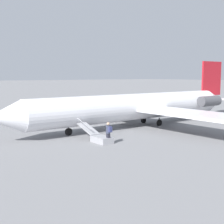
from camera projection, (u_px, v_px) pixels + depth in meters
ground_plane at (135, 127)px, 33.04m from camera, size 600.00×600.00×0.00m
airplane_main at (142, 106)px, 33.38m from camera, size 31.12×23.38×7.19m
boarding_stairs at (99, 137)px, 25.46m from camera, size 1.11×4.03×1.76m
passenger at (108, 132)px, 24.57m from camera, size 0.36×0.54×1.74m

